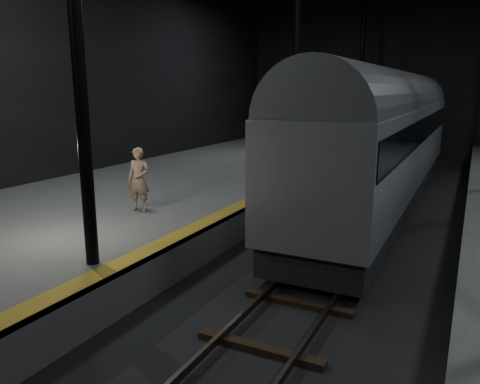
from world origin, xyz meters
The scene contains 6 objects.
ground centered at (0.00, 0.00, 0.00)m, with size 44.00×44.00×0.00m, color black.
platform_left centered at (-7.50, 0.00, 0.50)m, with size 9.00×43.80×1.00m, color #4D4D4B.
tactile_strip centered at (-3.25, 0.00, 1.00)m, with size 0.50×43.80×0.01m, color olive.
track centered at (0.00, 0.00, 0.07)m, with size 2.40×43.00×0.24m.
train centered at (0.00, 7.84, 2.86)m, with size 2.87×19.16×5.12m.
woman centered at (-5.64, -0.13, 1.94)m, with size 0.68×0.45×1.87m, color #9F7E61.
Camera 1 is at (3.03, -10.81, 4.54)m, focal length 35.00 mm.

